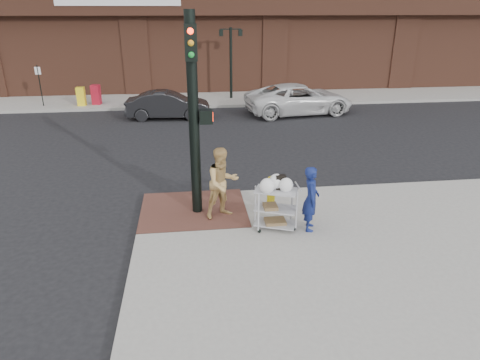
{
  "coord_description": "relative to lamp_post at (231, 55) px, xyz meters",
  "views": [
    {
      "loc": [
        -0.64,
        -9.51,
        5.17
      ],
      "look_at": [
        0.56,
        0.14,
        1.25
      ],
      "focal_mm": 32.0,
      "sensor_mm": 36.0,
      "label": 1
    }
  ],
  "objects": [
    {
      "name": "newsbox_yellow",
      "position": [
        -8.41,
        -1.13,
        -1.97
      ],
      "size": [
        0.43,
        0.39,
        1.0
      ],
      "primitive_type": "cube",
      "rotation": [
        0.0,
        0.0,
        -0.02
      ],
      "color": "yellow",
      "rests_on": "sidewalk_far"
    },
    {
      "name": "newsbox_blue",
      "position": [
        -7.72,
        -0.48,
        -2.01
      ],
      "size": [
        0.39,
        0.35,
        0.91
      ],
      "primitive_type": "cube",
      "rotation": [
        0.0,
        0.0,
        0.02
      ],
      "color": "navy",
      "rests_on": "sidewalk_far"
    },
    {
      "name": "parking_sign",
      "position": [
        -10.5,
        -1.0,
        -1.37
      ],
      "size": [
        0.05,
        0.05,
        2.2
      ],
      "primitive_type": "cylinder",
      "color": "black",
      "rests_on": "sidewalk_far"
    },
    {
      "name": "sidewalk_far",
      "position": [
        10.5,
        16.0,
        -2.54
      ],
      "size": [
        65.0,
        36.0,
        0.15
      ],
      "primitive_type": "cube",
      "color": "gray",
      "rests_on": "ground"
    },
    {
      "name": "woman_blue",
      "position": [
        0.18,
        -16.52,
        -1.66
      ],
      "size": [
        0.51,
        0.66,
        1.61
      ],
      "primitive_type": "imported",
      "rotation": [
        0.0,
        0.0,
        1.34
      ],
      "color": "navy",
      "rests_on": "sidewalk_near"
    },
    {
      "name": "traffic_signal_pole",
      "position": [
        -2.48,
        -15.23,
        0.21
      ],
      "size": [
        0.61,
        0.51,
        5.0
      ],
      "color": "black",
      "rests_on": "sidewalk_near"
    },
    {
      "name": "fire_hydrant",
      "position": [
        -0.53,
        -15.24,
        -2.0
      ],
      "size": [
        0.43,
        0.3,
        0.91
      ],
      "color": "gold",
      "rests_on": "sidewalk_near"
    },
    {
      "name": "brick_curb_ramp",
      "position": [
        -2.6,
        -15.1,
        -2.46
      ],
      "size": [
        2.8,
        2.4,
        0.01
      ],
      "primitive_type": "cube",
      "color": "#553128",
      "rests_on": "sidewalk_near"
    },
    {
      "name": "utility_cart",
      "position": [
        -0.64,
        -16.37,
        -1.85
      ],
      "size": [
        1.11,
        0.87,
        1.36
      ],
      "color": "#A8A9AE",
      "rests_on": "sidewalk_near"
    },
    {
      "name": "pedestrian_tan",
      "position": [
        -1.85,
        -15.57,
        -1.55
      ],
      "size": [
        1.1,
        1.0,
        1.84
      ],
      "primitive_type": "imported",
      "rotation": [
        0.0,
        0.0,
        0.41
      ],
      "color": "tan",
      "rests_on": "sidewalk_near"
    },
    {
      "name": "minivan_white",
      "position": [
        3.14,
        -3.91,
        -1.84
      ],
      "size": [
        5.86,
        3.28,
        1.55
      ],
      "primitive_type": "imported",
      "rotation": [
        0.0,
        0.0,
        1.7
      ],
      "color": "silver",
      "rests_on": "ground"
    },
    {
      "name": "lamp_post",
      "position": [
        0.0,
        0.0,
        0.0
      ],
      "size": [
        1.32,
        0.22,
        4.0
      ],
      "color": "black",
      "rests_on": "sidewalk_far"
    },
    {
      "name": "sedan_dark",
      "position": [
        -3.59,
        -4.1,
        -1.94
      ],
      "size": [
        4.19,
        1.68,
        1.35
      ],
      "primitive_type": "imported",
      "rotation": [
        0.0,
        0.0,
        1.51
      ],
      "color": "black",
      "rests_on": "ground"
    },
    {
      "name": "ground",
      "position": [
        -2.0,
        -16.0,
        -2.62
      ],
      "size": [
        220.0,
        220.0,
        0.0
      ],
      "primitive_type": "plane",
      "color": "black",
      "rests_on": "ground"
    },
    {
      "name": "newsbox_red",
      "position": [
        -7.65,
        -0.89,
        -1.93
      ],
      "size": [
        0.5,
        0.47,
        1.07
      ],
      "primitive_type": "cube",
      "rotation": [
        0.0,
        0.0,
        -0.15
      ],
      "color": "#A71326",
      "rests_on": "sidewalk_far"
    }
  ]
}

